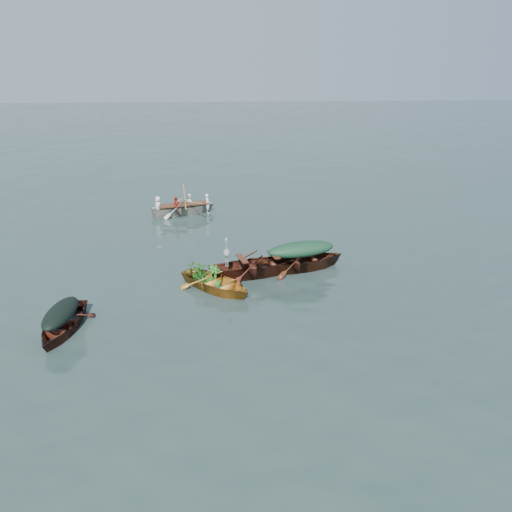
{
  "coord_description": "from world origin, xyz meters",
  "views": [
    {
      "loc": [
        -1.58,
        -13.51,
        6.7
      ],
      "look_at": [
        -0.44,
        1.93,
        0.5
      ],
      "focal_mm": 35.0,
      "sensor_mm": 36.0,
      "label": 1
    }
  ],
  "objects": [
    {
      "name": "oars",
      "position": [
        -3.27,
        8.52,
        0.51
      ],
      "size": [
        1.27,
        2.67,
        0.06
      ],
      "primitive_type": null,
      "rotation": [
        0.0,
        0.0,
        1.84
      ],
      "color": "#A6763F",
      "rests_on": "rowed_boat"
    },
    {
      "name": "heron",
      "position": [
        -1.43,
        0.89,
        0.9
      ],
      "size": [
        0.48,
        0.48,
        0.92
      ],
      "primitive_type": null,
      "rotation": [
        0.0,
        0.0,
        0.8
      ],
      "color": "#92939A",
      "rests_on": "yellow_dinghy"
    },
    {
      "name": "thwart_benches",
      "position": [
        -0.41,
        1.49,
        0.55
      ],
      "size": [
        2.39,
        1.38,
        0.04
      ],
      "primitive_type": null,
      "rotation": [
        0.0,
        0.0,
        1.82
      ],
      "color": "#451C10",
      "rests_on": "open_wooden_boat"
    },
    {
      "name": "open_wooden_boat",
      "position": [
        -0.41,
        1.49,
        0.0
      ],
      "size": [
        4.7,
        2.48,
        1.06
      ],
      "primitive_type": "imported",
      "rotation": [
        0.0,
        0.0,
        1.82
      ],
      "color": "#571D15",
      "rests_on": "ground"
    },
    {
      "name": "rowers",
      "position": [
        -3.27,
        8.52,
        0.86
      ],
      "size": [
        3.04,
        1.82,
        0.76
      ],
      "primitive_type": "imported",
      "rotation": [
        0.0,
        0.0,
        1.84
      ],
      "color": "silver",
      "rests_on": "rowed_boat"
    },
    {
      "name": "ground",
      "position": [
        0.0,
        0.0,
        0.0
      ],
      "size": [
        140.0,
        140.0,
        0.0
      ],
      "primitive_type": "plane",
      "color": "#2D403C",
      "rests_on": "ground"
    },
    {
      "name": "green_tarp_boat",
      "position": [
        1.06,
        1.85,
        0.0
      ],
      "size": [
        4.46,
        2.3,
        0.99
      ],
      "primitive_type": "imported",
      "rotation": [
        0.0,
        0.0,
        1.81
      ],
      "color": "#4E1B12",
      "rests_on": "ground"
    },
    {
      "name": "dinghy_weeds",
      "position": [
        -2.15,
        0.86,
        0.74
      ],
      "size": [
        1.13,
        1.13,
        0.6
      ],
      "primitive_type": "imported",
      "rotation": [
        0.0,
        0.0,
        0.8
      ],
      "color": "#2D6119",
      "rests_on": "yellow_dinghy"
    },
    {
      "name": "dark_covered_boat",
      "position": [
        -5.79,
        -1.75,
        0.0
      ],
      "size": [
        1.55,
        3.34,
        0.78
      ],
      "primitive_type": "imported",
      "rotation": [
        0.0,
        0.0,
        -0.11
      ],
      "color": "#491E11",
      "rests_on": "ground"
    },
    {
      "name": "yellow_dinghy",
      "position": [
        -1.78,
        0.46,
        0.0
      ],
      "size": [
        3.31,
        3.27,
        0.88
      ],
      "primitive_type": "imported",
      "rotation": [
        0.0,
        0.0,
        0.8
      ],
      "color": "orange",
      "rests_on": "ground"
    },
    {
      "name": "green_tarp_cover",
      "position": [
        1.06,
        1.85,
        0.75
      ],
      "size": [
        2.45,
        1.26,
        0.52
      ],
      "primitive_type": "ellipsoid",
      "rotation": [
        0.0,
        0.0,
        1.81
      ],
      "color": "#193F25",
      "rests_on": "green_tarp_boat"
    },
    {
      "name": "rowed_boat",
      "position": [
        -3.27,
        8.52,
        0.0
      ],
      "size": [
        4.25,
        2.26,
        0.96
      ],
      "primitive_type": "imported",
      "rotation": [
        0.0,
        0.0,
        1.84
      ],
      "color": "beige",
      "rests_on": "ground"
    },
    {
      "name": "dark_tarp_cover",
      "position": [
        -5.79,
        -1.75,
        0.59
      ],
      "size": [
        0.85,
        1.84,
        0.4
      ],
      "primitive_type": "ellipsoid",
      "rotation": [
        0.0,
        0.0,
        -0.11
      ],
      "color": "black",
      "rests_on": "dark_covered_boat"
    }
  ]
}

